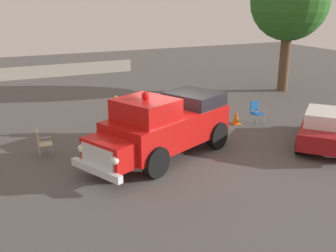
# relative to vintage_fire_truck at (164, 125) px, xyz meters

# --- Properties ---
(ground_plane) EXTENTS (60.00, 60.00, 0.00)m
(ground_plane) POSITION_rel_vintage_fire_truck_xyz_m (0.43, 0.13, -1.20)
(ground_plane) COLOR #514F4C
(vintage_fire_truck) EXTENTS (6.32, 4.43, 2.59)m
(vintage_fire_truck) POSITION_rel_vintage_fire_truck_xyz_m (0.00, 0.00, 0.00)
(vintage_fire_truck) COLOR black
(vintage_fire_truck) RESTS_ON ground
(classic_hot_rod) EXTENTS (4.51, 4.25, 1.46)m
(classic_hot_rod) POSITION_rel_vintage_fire_truck_xyz_m (6.34, -1.58, -0.45)
(classic_hot_rod) COLOR black
(classic_hot_rod) RESTS_ON ground
(lawn_chair_by_car) EXTENTS (0.57, 0.56, 1.02)m
(lawn_chair_by_car) POSITION_rel_vintage_fire_truck_xyz_m (5.61, 1.98, -0.61)
(lawn_chair_by_car) COLOR #B7BABF
(lawn_chair_by_car) RESTS_ON ground
(lawn_chair_spare) EXTENTS (0.56, 0.57, 1.02)m
(lawn_chair_spare) POSITION_rel_vintage_fire_truck_xyz_m (-4.04, 1.92, -0.61)
(lawn_chair_spare) COLOR #B7BABF
(lawn_chair_spare) RESTS_ON ground
(spectator_standing) EXTENTS (0.38, 0.64, 1.68)m
(spectator_standing) POSITION_rel_vintage_fire_truck_xyz_m (-0.77, 3.19, -0.23)
(spectator_standing) COLOR #2D334C
(spectator_standing) RESTS_ON ground
(oak_tree_distant) EXTENTS (4.64, 4.64, 7.71)m
(oak_tree_distant) POSITION_rel_vintage_fire_truck_xyz_m (11.33, 6.85, 4.14)
(oak_tree_distant) COLOR brown
(oak_tree_distant) RESTS_ON ground
(traffic_cone) EXTENTS (0.40, 0.40, 0.64)m
(traffic_cone) POSITION_rel_vintage_fire_truck_xyz_m (4.68, 2.20, -0.89)
(traffic_cone) COLOR orange
(traffic_cone) RESTS_ON ground
(background_fence) EXTENTS (10.39, 0.12, 0.90)m
(background_fence) POSITION_rel_vintage_fire_truck_xyz_m (-0.08, 17.59, -0.75)
(background_fence) COLOR #A8A393
(background_fence) RESTS_ON ground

